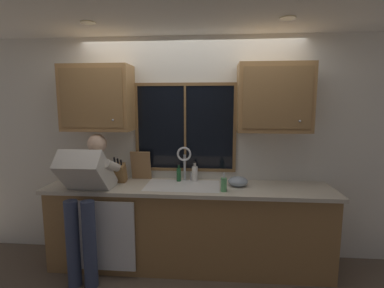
% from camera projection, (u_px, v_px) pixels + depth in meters
% --- Properties ---
extents(back_wall, '(5.41, 0.12, 2.55)m').
position_uv_depth(back_wall, '(191.00, 148.00, 3.41)').
color(back_wall, silver).
rests_on(back_wall, floor).
extents(ceiling_downlight_left, '(0.14, 0.14, 0.01)m').
position_uv_depth(ceiling_downlight_left, '(88.00, 23.00, 2.65)').
color(ceiling_downlight_left, '#FFEAB2').
extents(ceiling_downlight_right, '(0.14, 0.14, 0.01)m').
position_uv_depth(ceiling_downlight_right, '(288.00, 18.00, 2.50)').
color(ceiling_downlight_right, '#FFEAB2').
extents(window_glass, '(1.10, 0.02, 0.95)m').
position_uv_depth(window_glass, '(185.00, 128.00, 3.31)').
color(window_glass, black).
extents(window_frame_top, '(1.17, 0.02, 0.04)m').
position_uv_depth(window_frame_top, '(185.00, 84.00, 3.23)').
color(window_frame_top, brown).
extents(window_frame_bottom, '(1.17, 0.02, 0.04)m').
position_uv_depth(window_frame_bottom, '(185.00, 170.00, 3.37)').
color(window_frame_bottom, brown).
extents(window_frame_left, '(0.03, 0.02, 0.95)m').
position_uv_depth(window_frame_left, '(137.00, 127.00, 3.35)').
color(window_frame_left, brown).
extents(window_frame_right, '(0.03, 0.02, 0.95)m').
position_uv_depth(window_frame_right, '(235.00, 128.00, 3.25)').
color(window_frame_right, brown).
extents(window_mullion_center, '(0.02, 0.02, 0.95)m').
position_uv_depth(window_mullion_center, '(185.00, 128.00, 3.30)').
color(window_mullion_center, brown).
extents(lower_cabinet_run, '(3.01, 0.58, 0.88)m').
position_uv_depth(lower_cabinet_run, '(189.00, 227.00, 3.18)').
color(lower_cabinet_run, olive).
rests_on(lower_cabinet_run, floor).
extents(countertop, '(3.07, 0.62, 0.04)m').
position_uv_depth(countertop, '(189.00, 188.00, 3.10)').
color(countertop, beige).
rests_on(countertop, lower_cabinet_run).
extents(dishwasher_front, '(0.60, 0.02, 0.74)m').
position_uv_depth(dishwasher_front, '(106.00, 236.00, 2.93)').
color(dishwasher_front, white).
extents(upper_cabinet_left, '(0.76, 0.36, 0.72)m').
position_uv_depth(upper_cabinet_left, '(97.00, 98.00, 3.18)').
color(upper_cabinet_left, '#A87A47').
extents(upper_cabinet_right, '(0.76, 0.36, 0.72)m').
position_uv_depth(upper_cabinet_right, '(274.00, 98.00, 3.02)').
color(upper_cabinet_right, '#A87A47').
extents(sink, '(0.80, 0.46, 0.21)m').
position_uv_depth(sink, '(183.00, 194.00, 3.12)').
color(sink, silver).
rests_on(sink, lower_cabinet_run).
extents(faucet, '(0.18, 0.09, 0.40)m').
position_uv_depth(faucet, '(185.00, 159.00, 3.25)').
color(faucet, silver).
rests_on(faucet, countertop).
extents(person_standing, '(0.53, 0.72, 1.47)m').
position_uv_depth(person_standing, '(87.00, 190.00, 2.92)').
color(person_standing, '#384260').
rests_on(person_standing, floor).
extents(knife_block, '(0.12, 0.18, 0.32)m').
position_uv_depth(knife_block, '(120.00, 173.00, 3.22)').
color(knife_block, olive).
rests_on(knife_block, countertop).
extents(cutting_board, '(0.23, 0.09, 0.34)m').
position_uv_depth(cutting_board, '(141.00, 165.00, 3.34)').
color(cutting_board, '#997047').
rests_on(cutting_board, countertop).
extents(mixing_bowl, '(0.21, 0.21, 0.11)m').
position_uv_depth(mixing_bowl, '(238.00, 181.00, 3.10)').
color(mixing_bowl, '#8C99A8').
rests_on(mixing_bowl, countertop).
extents(soap_dispenser, '(0.06, 0.07, 0.20)m').
position_uv_depth(soap_dispenser, '(224.00, 184.00, 2.90)').
color(soap_dispenser, '#59A566').
rests_on(soap_dispenser, countertop).
extents(bottle_green_glass, '(0.07, 0.07, 0.23)m').
position_uv_depth(bottle_green_glass, '(195.00, 173.00, 3.28)').
color(bottle_green_glass, silver).
rests_on(bottle_green_glass, countertop).
extents(bottle_tall_clear, '(0.05, 0.05, 0.20)m').
position_uv_depth(bottle_tall_clear, '(179.00, 174.00, 3.27)').
color(bottle_tall_clear, '#1E592D').
rests_on(bottle_tall_clear, countertop).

